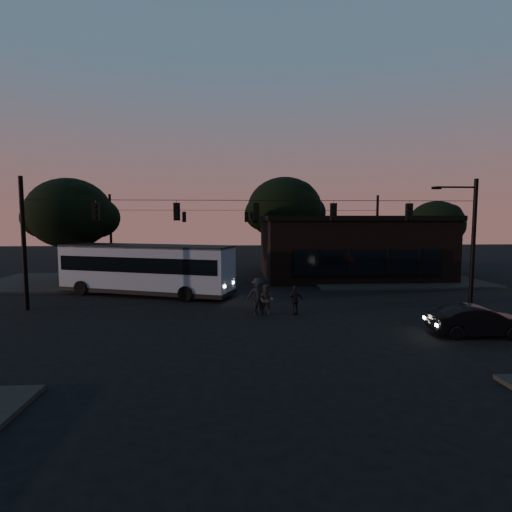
{
  "coord_description": "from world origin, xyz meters",
  "views": [
    {
      "loc": [
        -1.35,
        -18.95,
        5.11
      ],
      "look_at": [
        0.0,
        4.0,
        3.0
      ],
      "focal_mm": 28.0,
      "sensor_mm": 36.0,
      "label": 1
    }
  ],
  "objects": [
    {
      "name": "sidewalk_far_right",
      "position": [
        12.0,
        14.0,
        0.07
      ],
      "size": [
        14.0,
        10.0,
        0.15
      ],
      "primitive_type": "cube",
      "color": "black",
      "rests_on": "ground"
    },
    {
      "name": "bus",
      "position": [
        -7.23,
        8.26,
        1.9
      ],
      "size": [
        12.28,
        6.63,
        3.39
      ],
      "rotation": [
        0.0,
        0.0,
        -0.34
      ],
      "color": "gray",
      "rests_on": "ground"
    },
    {
      "name": "tree_right",
      "position": [
        18.0,
        18.0,
        4.63
      ],
      "size": [
        5.2,
        5.2,
        6.86
      ],
      "color": "black",
      "rests_on": "ground"
    },
    {
      "name": "sidewalk_far_left",
      "position": [
        -14.0,
        14.0,
        0.07
      ],
      "size": [
        14.0,
        10.0,
        0.15
      ],
      "primitive_type": "cube",
      "color": "black",
      "rests_on": "ground"
    },
    {
      "name": "pedestrian_c",
      "position": [
        1.97,
        1.95,
        0.79
      ],
      "size": [
        1.0,
        0.68,
        1.58
      ],
      "primitive_type": "imported",
      "rotation": [
        0.0,
        0.0,
        3.49
      ],
      "color": "black",
      "rests_on": "ground"
    },
    {
      "name": "tree_left",
      "position": [
        -14.0,
        13.0,
        5.57
      ],
      "size": [
        6.4,
        6.4,
        8.3
      ],
      "color": "black",
      "rests_on": "ground"
    },
    {
      "name": "signal_rig_far",
      "position": [
        0.0,
        20.0,
        4.2
      ],
      "size": [
        26.24,
        0.3,
        7.5
      ],
      "color": "black",
      "rests_on": "ground"
    },
    {
      "name": "car",
      "position": [
        9.39,
        -2.42,
        0.67
      ],
      "size": [
        4.19,
        1.74,
        1.35
      ],
      "primitive_type": "imported",
      "rotation": [
        0.0,
        0.0,
        1.49
      ],
      "color": "black",
      "rests_on": "ground"
    },
    {
      "name": "tree_behind",
      "position": [
        4.0,
        22.0,
        6.19
      ],
      "size": [
        7.6,
        7.6,
        9.43
      ],
      "color": "black",
      "rests_on": "ground"
    },
    {
      "name": "signal_rig_near",
      "position": [
        0.0,
        4.0,
        4.45
      ],
      "size": [
        26.24,
        0.3,
        7.5
      ],
      "color": "black",
      "rests_on": "ground"
    },
    {
      "name": "pedestrian_d",
      "position": [
        0.02,
        2.79,
        0.95
      ],
      "size": [
        1.36,
        0.97,
        1.89
      ],
      "primitive_type": "imported",
      "rotation": [
        0.0,
        0.0,
        2.9
      ],
      "color": "black",
      "rests_on": "ground"
    },
    {
      "name": "building",
      "position": [
        9.0,
        15.97,
        2.71
      ],
      "size": [
        15.4,
        10.41,
        5.4
      ],
      "color": "black",
      "rests_on": "ground"
    },
    {
      "name": "pedestrian_a",
      "position": [
        0.01,
        2.06,
        0.84
      ],
      "size": [
        0.64,
        0.45,
        1.69
      ],
      "primitive_type": "imported",
      "rotation": [
        0.0,
        0.0,
        0.08
      ],
      "color": "black",
      "rests_on": "ground"
    },
    {
      "name": "pedestrian_b",
      "position": [
        0.44,
        1.97,
        0.83
      ],
      "size": [
        0.98,
        0.88,
        1.66
      ],
      "primitive_type": "imported",
      "rotation": [
        0.0,
        0.0,
        -0.38
      ],
      "color": "#2D2A29",
      "rests_on": "ground"
    },
    {
      "name": "ground",
      "position": [
        0.0,
        0.0,
        0.0
      ],
      "size": [
        120.0,
        120.0,
        0.0
      ],
      "primitive_type": "plane",
      "color": "black",
      "rests_on": "ground"
    }
  ]
}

